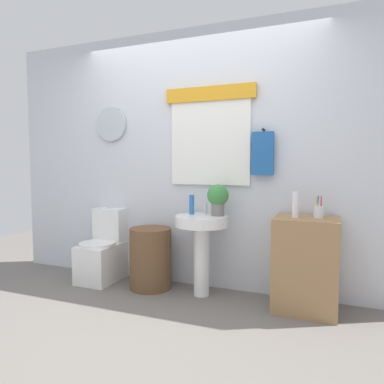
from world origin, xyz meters
name	(u,v)px	position (x,y,z in m)	size (l,w,h in m)	color
ground_plane	(143,331)	(0.00, 0.00, 0.00)	(8.00, 8.00, 0.00)	slate
back_wall	(197,158)	(0.00, 1.15, 1.31)	(4.40, 0.18, 2.60)	silver
toilet	(103,253)	(-0.99, 0.89, 0.30)	(0.38, 0.51, 0.78)	white
laundry_hamper	(151,258)	(-0.39, 0.85, 0.30)	(0.42, 0.42, 0.61)	brown
pedestal_sink	(202,236)	(0.16, 0.85, 0.57)	(0.50, 0.50, 0.77)	white
faucet	(206,209)	(0.16, 0.97, 0.82)	(0.03, 0.03, 0.10)	silver
wooden_cabinet	(306,264)	(1.10, 0.85, 0.40)	(0.52, 0.44, 0.80)	#9E754C
soap_bottle	(192,205)	(0.04, 0.90, 0.86)	(0.05, 0.05, 0.19)	#2D6BB7
potted_plant	(218,198)	(0.30, 0.91, 0.94)	(0.20, 0.20, 0.29)	slate
lotion_bottle	(295,205)	(1.01, 0.81, 0.91)	(0.05, 0.05, 0.22)	white
toothbrush_cup	(319,212)	(1.19, 0.87, 0.85)	(0.08, 0.08, 0.19)	silver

